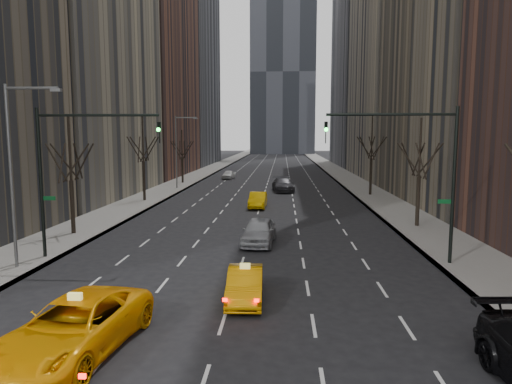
# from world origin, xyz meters

# --- Properties ---
(ground) EXTENTS (400.00, 400.00, 0.00)m
(ground) POSITION_xyz_m (0.00, 0.00, 0.00)
(ground) COLOR black
(ground) RESTS_ON ground
(sidewalk_left) EXTENTS (4.50, 320.00, 0.15)m
(sidewalk_left) POSITION_xyz_m (-12.25, 70.00, 0.07)
(sidewalk_left) COLOR slate
(sidewalk_left) RESTS_ON ground
(sidewalk_right) EXTENTS (4.50, 320.00, 0.15)m
(sidewalk_right) POSITION_xyz_m (12.25, 70.00, 0.07)
(sidewalk_right) COLOR slate
(sidewalk_right) RESTS_ON ground
(bld_left_far) EXTENTS (14.00, 28.00, 44.00)m
(bld_left_far) POSITION_xyz_m (-21.50, 66.00, 22.00)
(bld_left_far) COLOR brown
(bld_left_far) RESTS_ON ground
(bld_left_deep) EXTENTS (14.00, 30.00, 60.00)m
(bld_left_deep) POSITION_xyz_m (-21.50, 96.00, 30.00)
(bld_left_deep) COLOR slate
(bld_left_deep) RESTS_ON ground
(bld_right_far) EXTENTS (14.00, 28.00, 50.00)m
(bld_right_far) POSITION_xyz_m (21.50, 64.00, 25.00)
(bld_right_far) COLOR tan
(bld_right_far) RESTS_ON ground
(bld_right_deep) EXTENTS (14.00, 30.00, 58.00)m
(bld_right_deep) POSITION_xyz_m (21.50, 95.00, 29.00)
(bld_right_deep) COLOR slate
(bld_right_deep) RESTS_ON ground
(tree_lw_b) EXTENTS (3.36, 3.50, 7.82)m
(tree_lw_b) POSITION_xyz_m (-12.00, 18.00, 3.72)
(tree_lw_b) COLOR black
(tree_lw_b) RESTS_ON ground
(tree_lw_c) EXTENTS (3.36, 3.50, 8.74)m
(tree_lw_c) POSITION_xyz_m (-12.00, 34.00, 4.04)
(tree_lw_c) COLOR black
(tree_lw_c) RESTS_ON ground
(tree_lw_d) EXTENTS (3.36, 3.50, 7.36)m
(tree_lw_d) POSITION_xyz_m (-12.00, 52.00, 3.56)
(tree_lw_d) COLOR black
(tree_lw_d) RESTS_ON ground
(tree_rw_b) EXTENTS (3.36, 3.50, 7.82)m
(tree_rw_b) POSITION_xyz_m (12.00, 22.00, 3.72)
(tree_rw_b) COLOR black
(tree_rw_b) RESTS_ON ground
(tree_rw_c) EXTENTS (3.36, 3.50, 8.74)m
(tree_rw_c) POSITION_xyz_m (12.00, 40.00, 4.04)
(tree_rw_c) COLOR black
(tree_rw_c) RESTS_ON ground
(traffic_mast_left) EXTENTS (6.69, 0.39, 8.00)m
(traffic_mast_left) POSITION_xyz_m (-9.11, 12.00, 5.49)
(traffic_mast_left) COLOR black
(traffic_mast_left) RESTS_ON ground
(traffic_mast_right) EXTENTS (6.69, 0.39, 8.00)m
(traffic_mast_right) POSITION_xyz_m (9.11, 12.00, 5.49)
(traffic_mast_right) COLOR black
(traffic_mast_right) RESTS_ON ground
(streetlight_near) EXTENTS (2.83, 0.22, 9.00)m
(streetlight_near) POSITION_xyz_m (-10.84, 10.00, 5.62)
(streetlight_near) COLOR slate
(streetlight_near) RESTS_ON ground
(streetlight_far) EXTENTS (2.83, 0.22, 9.00)m
(streetlight_far) POSITION_xyz_m (-10.84, 45.00, 5.62)
(streetlight_far) COLOR slate
(streetlight_far) RESTS_ON ground
(taxi_suv) EXTENTS (3.62, 6.42, 1.69)m
(taxi_suv) POSITION_xyz_m (-4.23, 1.51, 0.85)
(taxi_suv) COLOR #FFA705
(taxi_suv) RESTS_ON ground
(taxi_sedan) EXTENTS (1.55, 4.08, 1.33)m
(taxi_sedan) POSITION_xyz_m (0.62, 6.35, 0.66)
(taxi_sedan) COLOR orange
(taxi_sedan) RESTS_ON ground
(silver_sedan_ahead) EXTENTS (2.24, 4.84, 1.61)m
(silver_sedan_ahead) POSITION_xyz_m (0.67, 16.19, 0.80)
(silver_sedan_ahead) COLOR #97999F
(silver_sedan_ahead) RESTS_ON ground
(far_taxi) EXTENTS (1.64, 4.39, 1.43)m
(far_taxi) POSITION_xyz_m (-0.17, 30.72, 0.72)
(far_taxi) COLOR #F8BA05
(far_taxi) RESTS_ON ground
(far_suv_grey) EXTENTS (2.99, 5.96, 1.66)m
(far_suv_grey) POSITION_xyz_m (2.19, 43.53, 0.83)
(far_suv_grey) COLOR #313136
(far_suv_grey) RESTS_ON ground
(far_car_white) EXTENTS (2.04, 4.11, 1.35)m
(far_car_white) POSITION_xyz_m (-6.31, 59.31, 0.67)
(far_car_white) COLOR silver
(far_car_white) RESTS_ON ground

